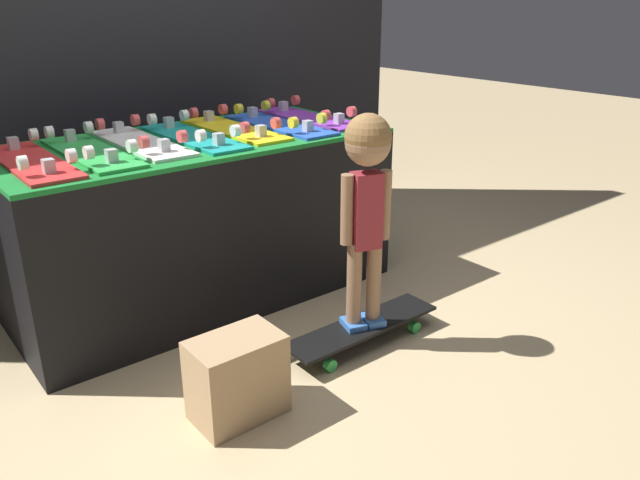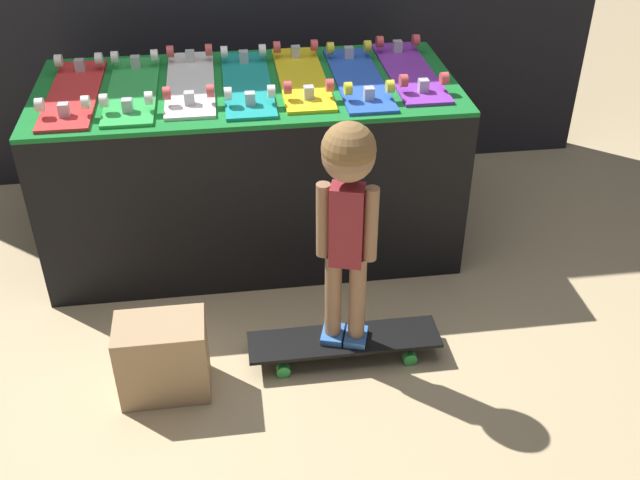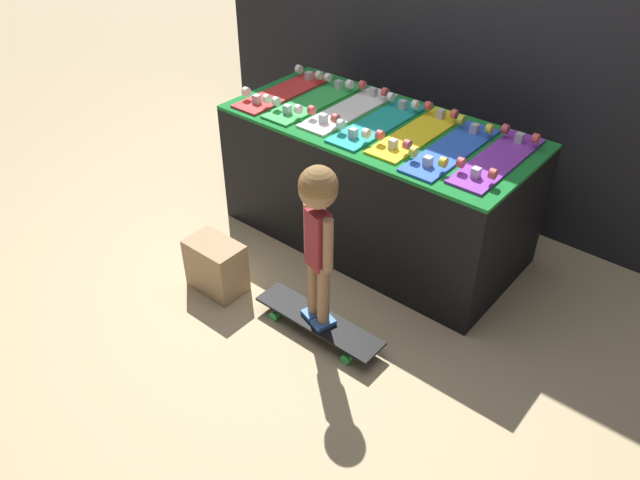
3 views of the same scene
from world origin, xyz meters
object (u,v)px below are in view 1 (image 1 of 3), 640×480
at_px(skateboard_red_on_rack, 31,160).
at_px(skateboard_yellow_on_rack, 234,128).
at_px(skateboard_teal_on_rack, 193,135).
at_px(skateboard_purple_on_rack, 310,116).
at_px(skateboard_green_on_rack, 90,150).
at_px(skateboard_on_floor, 363,328).
at_px(skateboard_white_on_rack, 140,141).
at_px(child, 367,183).
at_px(storage_box, 237,378).
at_px(skateboard_blue_on_rack, 279,123).

distance_m(skateboard_red_on_rack, skateboard_yellow_on_rack, 0.95).
bearing_deg(skateboard_teal_on_rack, skateboard_yellow_on_rack, 7.39).
bearing_deg(skateboard_purple_on_rack, skateboard_green_on_rack, -178.07).
bearing_deg(skateboard_on_floor, skateboard_red_on_rack, 139.16).
xyz_separation_m(skateboard_white_on_rack, child, (0.52, -0.91, -0.08)).
height_order(skateboard_teal_on_rack, storage_box, skateboard_teal_on_rack).
relative_size(skateboard_red_on_rack, storage_box, 2.27).
relative_size(skateboard_teal_on_rack, skateboard_yellow_on_rack, 1.00).
relative_size(skateboard_purple_on_rack, child, 0.81).
relative_size(skateboard_purple_on_rack, storage_box, 2.27).
relative_size(skateboard_teal_on_rack, storage_box, 2.27).
height_order(skateboard_purple_on_rack, skateboard_on_floor, skateboard_purple_on_rack).
relative_size(skateboard_blue_on_rack, child, 0.81).
distance_m(skateboard_red_on_rack, skateboard_teal_on_rack, 0.72).
bearing_deg(skateboard_green_on_rack, storage_box, -84.91).
relative_size(skateboard_green_on_rack, child, 0.81).
xyz_separation_m(skateboard_white_on_rack, skateboard_on_floor, (0.52, -0.91, -0.73)).
distance_m(skateboard_red_on_rack, storage_box, 1.20).
bearing_deg(skateboard_white_on_rack, child, -60.12).
xyz_separation_m(skateboard_yellow_on_rack, skateboard_purple_on_rack, (0.48, 0.01, 0.00)).
xyz_separation_m(skateboard_green_on_rack, storage_box, (0.09, -0.96, -0.65)).
xyz_separation_m(skateboard_red_on_rack, skateboard_yellow_on_rack, (0.95, 0.04, 0.00)).
relative_size(skateboard_white_on_rack, skateboard_yellow_on_rack, 1.00).
bearing_deg(skateboard_yellow_on_rack, child, -86.98).
relative_size(skateboard_green_on_rack, skateboard_yellow_on_rack, 1.00).
bearing_deg(skateboard_green_on_rack, skateboard_blue_on_rack, -0.73).
height_order(skateboard_red_on_rack, skateboard_white_on_rack, same).
xyz_separation_m(skateboard_yellow_on_rack, child, (0.05, -0.91, -0.08)).
xyz_separation_m(skateboard_red_on_rack, skateboard_purple_on_rack, (1.43, 0.05, 0.00)).
xyz_separation_m(skateboard_blue_on_rack, storage_box, (-0.87, -0.95, -0.65)).
height_order(skateboard_yellow_on_rack, skateboard_purple_on_rack, same).
xyz_separation_m(skateboard_red_on_rack, storage_box, (0.32, -0.95, -0.65)).
height_order(skateboard_white_on_rack, skateboard_teal_on_rack, same).
relative_size(skateboard_green_on_rack, skateboard_purple_on_rack, 1.00).
xyz_separation_m(skateboard_teal_on_rack, skateboard_purple_on_rack, (0.72, 0.04, 0.00)).
bearing_deg(skateboard_yellow_on_rack, skateboard_blue_on_rack, -10.49).
bearing_deg(skateboard_teal_on_rack, skateboard_white_on_rack, 170.93).
relative_size(skateboard_red_on_rack, skateboard_purple_on_rack, 1.00).
height_order(skateboard_purple_on_rack, child, child).
relative_size(skateboard_yellow_on_rack, child, 0.81).
bearing_deg(storage_box, skateboard_blue_on_rack, 47.49).
bearing_deg(storage_box, skateboard_green_on_rack, 95.09).
xyz_separation_m(skateboard_teal_on_rack, storage_box, (-0.39, -0.96, -0.65)).
distance_m(skateboard_green_on_rack, skateboard_purple_on_rack, 1.19).
height_order(skateboard_green_on_rack, skateboard_on_floor, skateboard_green_on_rack).
bearing_deg(child, skateboard_blue_on_rack, 94.58).
bearing_deg(skateboard_yellow_on_rack, skateboard_teal_on_rack, -172.61).
bearing_deg(child, skateboard_on_floor, 107.05).
bearing_deg(skateboard_teal_on_rack, skateboard_green_on_rack, -179.88).
bearing_deg(skateboard_blue_on_rack, skateboard_white_on_rack, 175.90).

